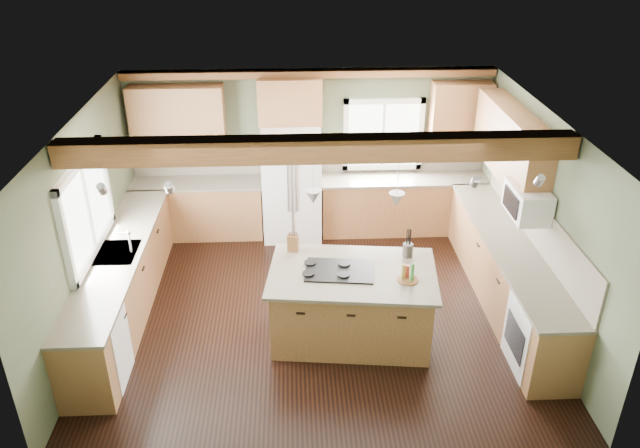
{
  "coord_description": "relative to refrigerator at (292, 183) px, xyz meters",
  "views": [
    {
      "loc": [
        -0.29,
        -6.79,
        4.83
      ],
      "look_at": [
        0.05,
        0.3,
        1.12
      ],
      "focal_mm": 35.0,
      "sensor_mm": 36.0,
      "label": 1
    }
  ],
  "objects": [
    {
      "name": "counter_right",
      "position": [
        2.8,
        -2.07,
        0.0
      ],
      "size": [
        0.64,
        3.74,
        0.04
      ],
      "primitive_type": "cube",
      "color": "brown",
      "rests_on": "base_cab_right"
    },
    {
      "name": "upper_cab_over_fridge",
      "position": [
        -0.0,
        0.21,
        1.25
      ],
      "size": [
        0.96,
        0.35,
        0.7
      ],
      "primitive_type": "cube",
      "color": "brown",
      "rests_on": "wall_back"
    },
    {
      "name": "microwave",
      "position": [
        2.88,
        -2.17,
        0.65
      ],
      "size": [
        0.4,
        0.7,
        0.38
      ],
      "primitive_type": "cube",
      "color": "white",
      "rests_on": "wall_right"
    },
    {
      "name": "knife_block",
      "position": [
        0.0,
        -2.14,
        0.13
      ],
      "size": [
        0.15,
        0.13,
        0.22
      ],
      "primitive_type": "cube",
      "rotation": [
        0.0,
        0.0,
        -0.24
      ],
      "color": "brown",
      "rests_on": "island_top"
    },
    {
      "name": "utensil_crock",
      "position": [
        1.41,
        -2.34,
        0.1
      ],
      "size": [
        0.13,
        0.13,
        0.17
      ],
      "primitive_type": "cylinder",
      "rotation": [
        0.0,
        0.0,
        0.05
      ],
      "color": "#382F2D",
      "rests_on": "island_top"
    },
    {
      "name": "faucet",
      "position": [
        -2.02,
        -2.07,
        0.15
      ],
      "size": [
        0.02,
        0.02,
        0.28
      ],
      "primitive_type": "cylinder",
      "color": "#B2B2B7",
      "rests_on": "sink"
    },
    {
      "name": "bottle_tray",
      "position": [
        1.32,
        -2.89,
        0.13
      ],
      "size": [
        0.3,
        0.3,
        0.22
      ],
      "primitive_type": null,
      "rotation": [
        0.0,
        0.0,
        -0.24
      ],
      "color": "brown",
      "rests_on": "island_top"
    },
    {
      "name": "pendant_left",
      "position": [
        0.24,
        -2.62,
        0.98
      ],
      "size": [
        0.18,
        0.18,
        0.16
      ],
      "primitive_type": "cone",
      "rotation": [
        3.14,
        0.0,
        0.0
      ],
      "color": "#B2B2B7",
      "rests_on": "ceiling"
    },
    {
      "name": "window_back",
      "position": [
        1.45,
        0.36,
        0.65
      ],
      "size": [
        1.1,
        0.04,
        1.0
      ],
      "primitive_type": "cube",
      "color": "white",
      "rests_on": "wall_back"
    },
    {
      "name": "counter_left",
      "position": [
        -2.2,
        -2.07,
        0.0
      ],
      "size": [
        0.64,
        3.74,
        0.04
      ],
      "primitive_type": "cube",
      "color": "brown",
      "rests_on": "base_cab_left"
    },
    {
      "name": "floor",
      "position": [
        0.3,
        -2.12,
        -0.9
      ],
      "size": [
        5.6,
        5.6,
        0.0
      ],
      "primitive_type": "plane",
      "color": "black",
      "rests_on": "ground"
    },
    {
      "name": "upper_cab_back_left",
      "position": [
        -1.69,
        0.21,
        1.05
      ],
      "size": [
        1.4,
        0.35,
        0.9
      ],
      "primitive_type": "cube",
      "color": "brown",
      "rests_on": "wall_back"
    },
    {
      "name": "base_cab_right",
      "position": [
        2.8,
        -2.07,
        -0.46
      ],
      "size": [
        0.6,
        3.7,
        0.88
      ],
      "primitive_type": "cube",
      "color": "brown",
      "rests_on": "floor"
    },
    {
      "name": "pendant_right",
      "position": [
        1.16,
        -2.72,
        0.98
      ],
      "size": [
        0.18,
        0.18,
        0.16
      ],
      "primitive_type": "cone",
      "rotation": [
        3.14,
        0.0,
        0.0
      ],
      "color": "#B2B2B7",
      "rests_on": "ceiling"
    },
    {
      "name": "ceiling",
      "position": [
        0.3,
        -2.12,
        1.7
      ],
      "size": [
        5.6,
        5.6,
        0.0
      ],
      "primitive_type": "plane",
      "rotation": [
        3.14,
        0.0,
        0.0
      ],
      "color": "silver",
      "rests_on": "wall_back"
    },
    {
      "name": "backsplash_right",
      "position": [
        3.08,
        -2.07,
        0.31
      ],
      "size": [
        0.03,
        3.7,
        0.58
      ],
      "primitive_type": "cube",
      "color": "brown",
      "rests_on": "wall_right"
    },
    {
      "name": "island",
      "position": [
        0.7,
        -2.67,
        -0.46
      ],
      "size": [
        1.97,
        1.34,
        0.88
      ],
      "primitive_type": "cube",
      "rotation": [
        0.0,
        0.0,
        -0.12
      ],
      "color": "brown",
      "rests_on": "floor"
    },
    {
      "name": "window_left",
      "position": [
        -2.48,
        -2.07,
        0.65
      ],
      "size": [
        0.04,
        1.6,
        1.05
      ],
      "primitive_type": "cube",
      "color": "white",
      "rests_on": "wall_left"
    },
    {
      "name": "base_cab_back_right",
      "position": [
        1.79,
        0.08,
        -0.46
      ],
      "size": [
        2.62,
        0.6,
        0.88
      ],
      "primitive_type": "cube",
      "color": "brown",
      "rests_on": "floor"
    },
    {
      "name": "counter_back_right",
      "position": [
        1.79,
        0.08,
        0.0
      ],
      "size": [
        2.66,
        0.64,
        0.04
      ],
      "primitive_type": "cube",
      "color": "brown",
      "rests_on": "base_cab_back_right"
    },
    {
      "name": "wall_back",
      "position": [
        0.3,
        0.38,
        0.4
      ],
      "size": [
        5.6,
        0.0,
        5.6
      ],
      "primitive_type": "plane",
      "rotation": [
        1.57,
        0.0,
        0.0
      ],
      "color": "#414934",
      "rests_on": "ground"
    },
    {
      "name": "soffit_trim",
      "position": [
        0.3,
        0.28,
        1.64
      ],
      "size": [
        5.55,
        0.2,
        0.1
      ],
      "primitive_type": "cube",
      "color": "#4F2D16",
      "rests_on": "ceiling"
    },
    {
      "name": "sink",
      "position": [
        -2.2,
        -2.07,
        0.01
      ],
      "size": [
        0.5,
        0.65,
        0.03
      ],
      "primitive_type": "cube",
      "color": "#262628",
      "rests_on": "counter_left"
    },
    {
      "name": "oven",
      "position": [
        2.79,
        -3.37,
        -0.47
      ],
      "size": [
        0.6,
        0.72,
        0.84
      ],
      "primitive_type": "cube",
      "color": "white",
      "rests_on": "floor"
    },
    {
      "name": "upper_cab_right",
      "position": [
        2.92,
        -1.22,
        1.05
      ],
      "size": [
        0.35,
        2.2,
        0.9
      ],
      "primitive_type": "cube",
      "color": "brown",
      "rests_on": "wall_right"
    },
    {
      "name": "refrigerator",
      "position": [
        0.0,
        0.0,
        0.0
      ],
      "size": [
        0.9,
        0.74,
        1.8
      ],
      "primitive_type": "cube",
      "color": "white",
      "rests_on": "floor"
    },
    {
      "name": "base_cab_back_left",
      "position": [
        -1.49,
        0.08,
        -0.46
      ],
      "size": [
        2.02,
        0.6,
        0.88
      ],
      "primitive_type": "cube",
      "color": "brown",
      "rests_on": "floor"
    },
    {
      "name": "backsplash_back",
      "position": [
        0.3,
        0.36,
        0.31
      ],
      "size": [
        5.58,
        0.03,
        0.58
      ],
      "primitive_type": "cube",
      "color": "brown",
      "rests_on": "wall_back"
    },
    {
      "name": "cooktop",
      "position": [
        0.55,
        -2.65,
        0.03
      ],
      "size": [
        0.86,
        0.62,
        0.02
      ],
      "primitive_type": "cube",
      "rotation": [
        0.0,
        0.0,
        -0.12
      ],
      "color": "black",
      "rests_on": "island_top"
    },
    {
      "name": "ceiling_beam",
      "position": [
        0.3,
        -2.67,
        1.57
      ],
      "size": [
        5.55,
        0.26,
        0.26
      ],
      "primitive_type": "cube",
      "color": "#4F2D16",
      "rests_on": "ceiling"
    },
    {
      "name": "island_top",
      "position": [
        0.7,
        -2.67,
        0.0
      ],
      "size": [
        2.11,
        1.47,
        0.04
      ],
      "primitive_type": "cube",
      "rotation": [
        0.0,
        0.0,
        -0.12
      ],
      "color": "brown",
      "rests_on": "island"
    },
    {
      "name": "upper_cab_back_corner",
      "position": [
        2.6,
        0.21,
        1.05
      ],
      "size": [
        0.9,
        0.35,
        0.9
      ],
      "primitive_type": "cube",
      "color": "brown",
      "rests_on": "wall_back"
    },
    {
      "name": "wall_right",
      "position": [
        3.1,
        -2.12,
        0.4
      ],
      "size": [
        0.0,
        5.0,
        5.0
      ],
      "primitive_type": "plane",
      "rotation": [
        1.57,
        0.0,
        -1.57
      ],
      "color": "#414934",
      "rests_on": "ground"
    },
    {
      "name": "base_cab_left",
      "position": [
        -2.2,
        -2.07,
        -0.46
      ],
      "size": [
        0.6,
        3.7,
        0.88
      ],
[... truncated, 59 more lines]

